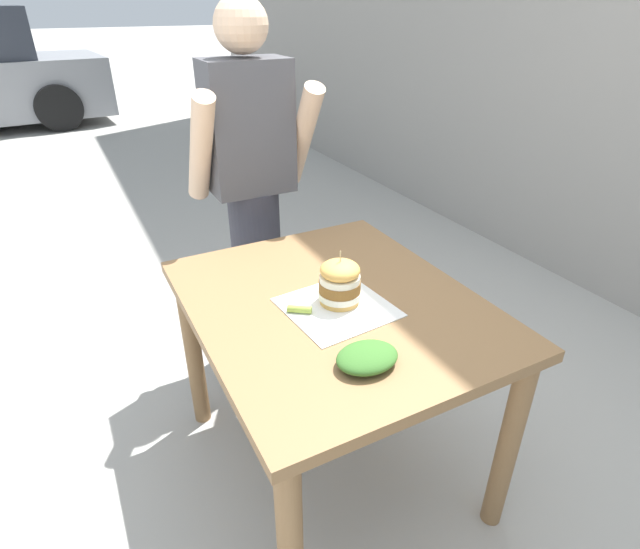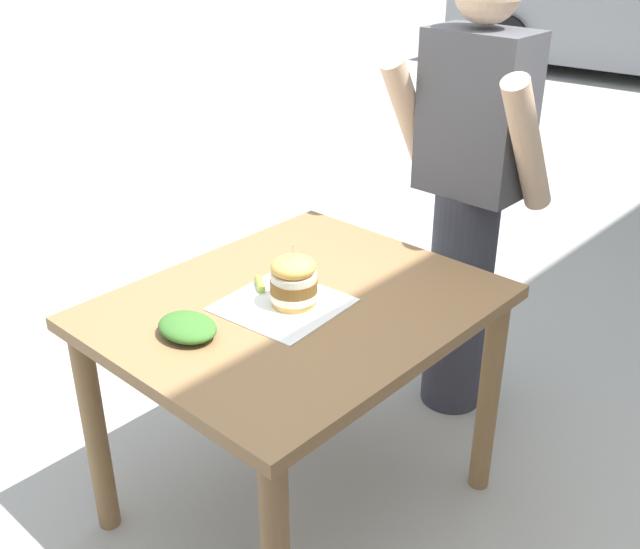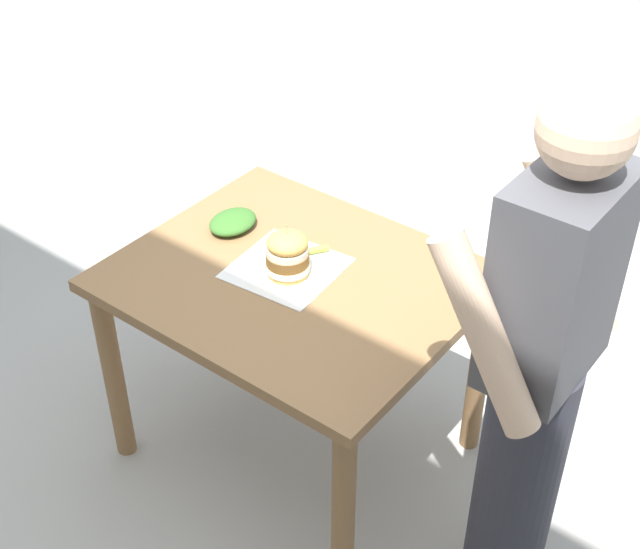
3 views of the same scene
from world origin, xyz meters
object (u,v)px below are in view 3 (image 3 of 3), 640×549
sandwich (287,254)px  pickle_spear (317,250)px  side_salad (233,222)px  diner_across_table (537,369)px  patio_table (296,306)px

sandwich → pickle_spear: size_ratio=2.40×
side_salad → diner_across_table: (0.12, 1.18, 0.08)m
patio_table → diner_across_table: size_ratio=0.65×
pickle_spear → side_salad: 0.32m
diner_across_table → patio_table: bearing=-92.7°
side_salad → diner_across_table: size_ratio=0.11×
patio_table → pickle_spear: pickle_spear is taller
diner_across_table → pickle_spear: bearing=-101.5°
patio_table → pickle_spear: size_ratio=14.04×
sandwich → side_salad: (-0.09, -0.32, -0.05)m
patio_table → side_salad: size_ratio=6.11×
side_salad → diner_across_table: diner_across_table is taller
pickle_spear → diner_across_table: size_ratio=0.05×
sandwich → diner_across_table: size_ratio=0.11×
patio_table → sandwich: bearing=-66.9°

